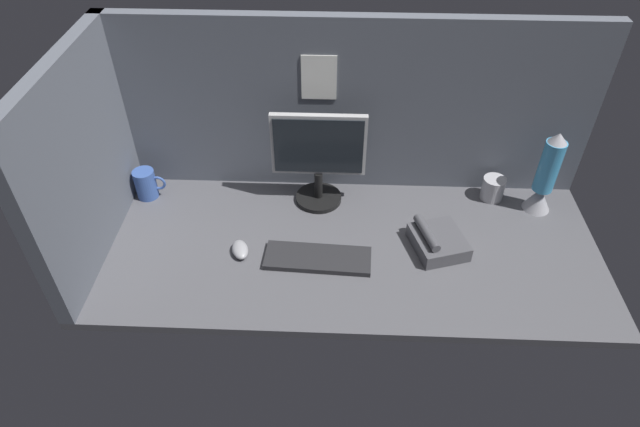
% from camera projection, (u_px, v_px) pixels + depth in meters
% --- Properties ---
extents(ground_plane, '(1.80, 0.80, 0.03)m').
position_uv_depth(ground_plane, '(347.00, 246.00, 1.99)').
color(ground_plane, '#515156').
extents(cubicle_wall_back, '(1.80, 0.06, 0.69)m').
position_uv_depth(cubicle_wall_back, '(351.00, 107.00, 2.03)').
color(cubicle_wall_back, '#565B66').
rests_on(cubicle_wall_back, ground_plane).
extents(cubicle_wall_side, '(0.05, 0.80, 0.69)m').
position_uv_depth(cubicle_wall_side, '(83.00, 159.00, 1.78)').
color(cubicle_wall_side, '#565B66').
rests_on(cubicle_wall_side, ground_plane).
extents(monitor, '(0.35, 0.18, 0.38)m').
position_uv_depth(monitor, '(319.00, 156.00, 2.04)').
color(monitor, black).
rests_on(monitor, ground_plane).
extents(keyboard, '(0.38, 0.15, 0.02)m').
position_uv_depth(keyboard, '(318.00, 258.00, 1.91)').
color(keyboard, '#262628').
rests_on(keyboard, ground_plane).
extents(mouse, '(0.08, 0.11, 0.03)m').
position_uv_depth(mouse, '(240.00, 250.00, 1.93)').
color(mouse, '#99999E').
rests_on(mouse, ground_plane).
extents(mug_ceramic_blue, '(0.12, 0.08, 0.12)m').
position_uv_depth(mug_ceramic_blue, '(146.00, 184.00, 2.14)').
color(mug_ceramic_blue, '#38569E').
rests_on(mug_ceramic_blue, ground_plane).
extents(mug_steel, '(0.09, 0.09, 0.09)m').
position_uv_depth(mug_steel, '(493.00, 188.00, 2.14)').
color(mug_steel, '#B2B2B7').
rests_on(mug_steel, ground_plane).
extents(lava_lamp, '(0.10, 0.10, 0.34)m').
position_uv_depth(lava_lamp, '(545.00, 179.00, 2.03)').
color(lava_lamp, '#A5A5AD').
rests_on(lava_lamp, ground_plane).
extents(desk_phone, '(0.22, 0.23, 0.09)m').
position_uv_depth(desk_phone, '(437.00, 241.00, 1.94)').
color(desk_phone, '#4C4C51').
rests_on(desk_phone, ground_plane).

